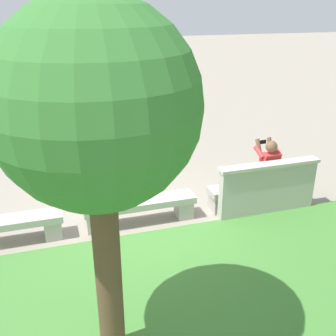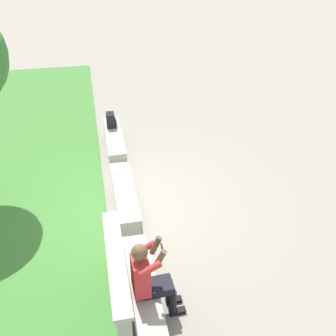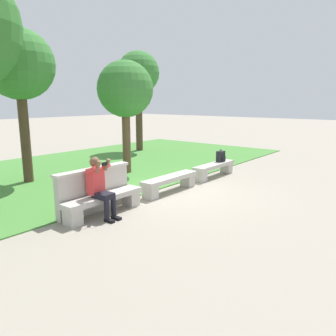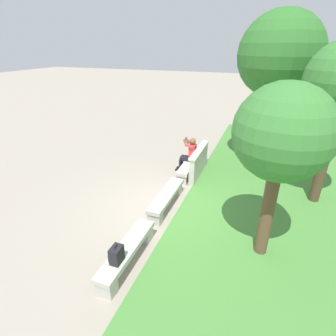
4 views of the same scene
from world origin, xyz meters
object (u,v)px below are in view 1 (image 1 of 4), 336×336
object	(u,v)px
bench_main	(258,191)
tree_left_background	(96,111)
bench_mid	(0,228)
bench_near	(140,208)
person_photographer	(266,168)

from	to	relation	value
bench_main	tree_left_background	bearing A→B (deg)	39.10
bench_mid	bench_main	bearing A→B (deg)	180.00
bench_main	bench_mid	xyz separation A→B (m)	(4.70, 0.00, 0.00)
bench_near	tree_left_background	xyz separation A→B (m)	(0.96, 2.69, 2.52)
bench_near	person_photographer	bearing A→B (deg)	-178.24
bench_main	bench_near	world-z (taller)	same
person_photographer	tree_left_background	world-z (taller)	tree_left_background
bench_near	person_photographer	xyz separation A→B (m)	(-2.52, -0.08, 0.43)
person_photographer	bench_near	bearing A→B (deg)	1.76
person_photographer	tree_left_background	bearing A→B (deg)	38.47
bench_main	bench_near	bearing A→B (deg)	0.00
person_photographer	bench_main	bearing A→B (deg)	24.11
bench_main	bench_mid	bearing A→B (deg)	0.00
bench_main	person_photographer	size ratio (longest dim) A/B	1.52
bench_near	bench_mid	world-z (taller)	same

